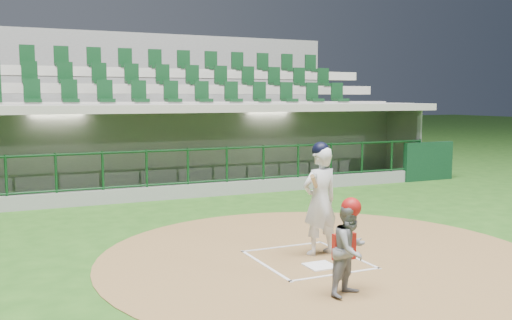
{
  "coord_description": "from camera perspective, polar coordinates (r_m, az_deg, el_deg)",
  "views": [
    {
      "loc": [
        -4.37,
        -8.01,
        2.57
      ],
      "look_at": [
        0.41,
        2.6,
        1.3
      ],
      "focal_mm": 40.0,
      "sensor_mm": 36.0,
      "label": 1
    }
  ],
  "objects": [
    {
      "name": "dugout_structure",
      "position": [
        16.51,
        -8.56,
        0.59
      ],
      "size": [
        16.4,
        3.7,
        3.0
      ],
      "color": "gray",
      "rests_on": "ground"
    },
    {
      "name": "seating_deck",
      "position": [
        19.45,
        -11.23,
        2.73
      ],
      "size": [
        17.0,
        6.72,
        5.15
      ],
      "color": "gray",
      "rests_on": "ground"
    },
    {
      "name": "batter_box_chalk",
      "position": [
        9.22,
        5.15,
        -9.87
      ],
      "size": [
        1.55,
        1.8,
        0.01
      ],
      "color": "white",
      "rests_on": "ground"
    },
    {
      "name": "dirt_circle",
      "position": [
        9.45,
        6.46,
        -9.55
      ],
      "size": [
        7.2,
        7.2,
        0.01
      ],
      "primitive_type": "cylinder",
      "color": "brown",
      "rests_on": "ground"
    },
    {
      "name": "home_plate",
      "position": [
        8.89,
        6.44,
        -10.47
      ],
      "size": [
        0.43,
        0.43,
        0.02
      ],
      "primitive_type": "cube",
      "color": "white",
      "rests_on": "dirt_circle"
    },
    {
      "name": "catcher",
      "position": [
        7.56,
        9.4,
        -8.61
      ],
      "size": [
        0.72,
        0.65,
        1.29
      ],
      "color": "gray",
      "rests_on": "dirt_circle"
    },
    {
      "name": "ground",
      "position": [
        9.48,
        4.25,
        -9.52
      ],
      "size": [
        120.0,
        120.0,
        0.0
      ],
      "primitive_type": "plane",
      "color": "#214D16",
      "rests_on": "ground"
    },
    {
      "name": "batter",
      "position": [
        9.35,
        6.42,
        -3.86
      ],
      "size": [
        0.89,
        0.89,
        1.86
      ],
      "color": "silver",
      "rests_on": "dirt_circle"
    }
  ]
}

